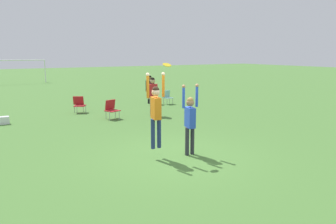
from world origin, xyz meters
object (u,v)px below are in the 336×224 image
person_defending (190,118)px  camping_chair_2 (167,96)px  frisbee (167,65)px  cooler_box (3,120)px  person_spectator_near (150,87)px  camping_chair_1 (79,104)px  person_jumping (156,108)px  person_spectator_far (153,92)px  camping_chair_0 (111,108)px

person_defending → camping_chair_2: bearing=165.4°
frisbee → cooler_box: bearing=117.5°
person_spectator_near → person_defending: bearing=-87.1°
person_defending → camping_chair_1: person_defending is taller
person_jumping → person_spectator_far: 6.65m
person_spectator_near → camping_chair_1: bearing=-145.4°
person_defending → cooler_box: 8.93m
frisbee → person_spectator_near: 10.41m
person_spectator_far → person_spectator_near: bearing=87.1°
frisbee → camping_chair_1: frisbee is taller
person_spectator_far → camping_chair_1: bearing=160.7°
camping_chair_0 → person_spectator_near: (3.73, 3.21, 0.52)m
camping_chair_2 → person_spectator_far: 3.72m
person_spectator_near → frisbee: bearing=-91.0°
person_jumping → person_spectator_far: person_jumping is taller
camping_chair_0 → camping_chair_2: (4.50, 2.46, -0.02)m
cooler_box → camping_chair_2: bearing=7.5°
frisbee → camping_chair_0: bearing=84.3°
person_jumping → person_defending: 1.11m
person_jumping → frisbee: size_ratio=8.75×
frisbee → person_spectator_far: frisbee is taller
person_defending → camping_chair_0: bearing=-167.5°
person_defending → person_spectator_far: size_ratio=1.15×
person_jumping → camping_chair_0: person_jumping is taller
camping_chair_1 → person_spectator_near: 4.67m
camping_chair_1 → person_spectator_far: size_ratio=0.45×
person_jumping → cooler_box: size_ratio=4.62×
frisbee → camping_chair_1: 8.75m
person_jumping → camping_chair_2: size_ratio=2.67×
frisbee → cooler_box: size_ratio=0.53×
person_jumping → cooler_box: person_jumping is taller
person_spectator_near → camping_chair_2: bearing=-20.1°
person_defending → cooler_box: bearing=-137.4°
person_spectator_near → cooler_box: 8.45m
camping_chair_1 → camping_chair_2: 5.34m
camping_chair_1 → camping_chair_2: size_ratio=1.01×
person_spectator_near → cooler_box: size_ratio=3.56×
cooler_box → person_defending: bearing=-59.7°
person_spectator_near → person_jumping: bearing=-92.8°
person_defending → camping_chair_0: size_ratio=2.44×
person_jumping → frisbee: (0.41, 0.06, 1.22)m
camping_chair_0 → camping_chair_1: (-0.83, 2.36, -0.03)m
frisbee → person_defending: bearing=-24.5°
person_defending → person_spectator_far: bearing=174.0°
camping_chair_1 → camping_chair_2: (5.33, 0.10, 0.01)m
person_jumping → camping_chair_0: size_ratio=2.50×
person_jumping → person_spectator_near: bearing=-14.5°
camping_chair_2 → person_spectator_near: bearing=-43.6°
frisbee → person_spectator_near: size_ratio=0.15×
camping_chair_0 → person_spectator_far: (2.05, -0.26, 0.64)m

